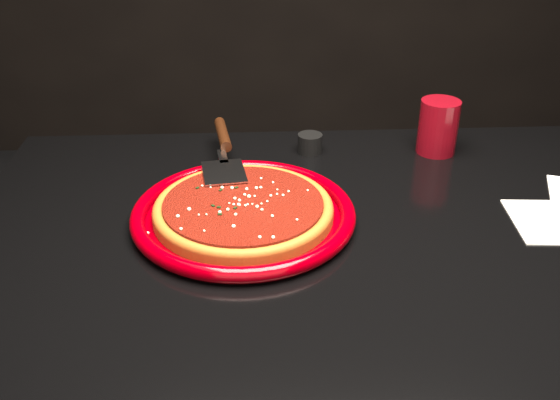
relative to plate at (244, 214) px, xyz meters
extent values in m
cylinder|color=#6F0006|center=(0.00, 0.00, 0.00)|extent=(0.43, 0.43, 0.03)
cylinder|color=brown|center=(0.00, 0.00, 0.00)|extent=(0.35, 0.35, 0.01)
torus|color=brown|center=(0.00, 0.00, 0.01)|extent=(0.35, 0.35, 0.02)
cylinder|color=maroon|center=(0.00, 0.00, 0.02)|extent=(0.31, 0.31, 0.01)
cylinder|color=maroon|center=(0.38, 0.25, 0.04)|extent=(0.08, 0.08, 0.11)
cube|color=white|center=(0.50, -0.03, -0.01)|extent=(0.15, 0.15, 0.00)
cylinder|color=black|center=(0.13, 0.26, 0.01)|extent=(0.05, 0.05, 0.04)
camera|label=1|loc=(0.02, -0.86, 0.51)|focal=40.00mm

